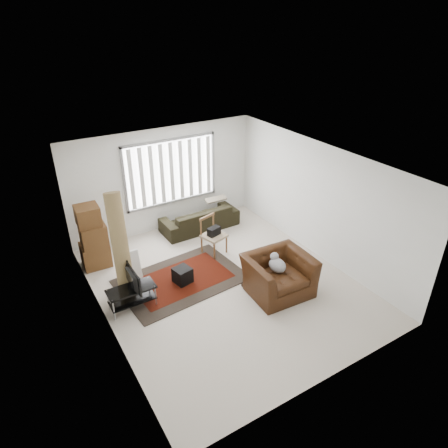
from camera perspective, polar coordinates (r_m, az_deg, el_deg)
The scene contains 11 objects.
room at distance 8.17m, azimuth -1.59°, elevation 3.41°, with size 6.00×6.02×2.71m.
persian_rug at distance 8.82m, azimuth -6.11°, elevation -7.88°, with size 2.75×1.95×0.02m.
tv_stand at distance 8.06m, azimuth -13.06°, elevation -9.68°, with size 0.93×0.42×0.46m.
tv at distance 7.86m, azimuth -13.33°, elevation -7.69°, with size 0.75×0.10×0.43m, color black.
subwoofer at distance 8.64m, azimuth -5.95°, elevation -7.28°, with size 0.34×0.34×0.34m, color black.
moving_boxes at distance 9.37m, azimuth -18.21°, elevation -2.01°, with size 0.63×0.58×1.49m.
white_flatpack at distance 8.85m, azimuth -13.50°, elevation -5.97°, with size 0.52×0.08×0.66m, color silver.
rolled_rug at distance 8.09m, azimuth -14.59°, elevation -3.21°, with size 0.33×0.33×2.18m, color olive.
sofa at distance 10.59m, azimuth -3.52°, elevation 1.29°, with size 2.06×0.89×0.79m, color black.
side_chair at distance 9.45m, azimuth -1.53°, elevation -1.42°, with size 0.62×0.62×0.93m.
armchair at distance 8.26m, azimuth 7.80°, elevation -6.87°, with size 1.34×1.18×0.95m.
Camera 1 is at (-3.61, -5.95, 5.20)m, focal length 32.00 mm.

